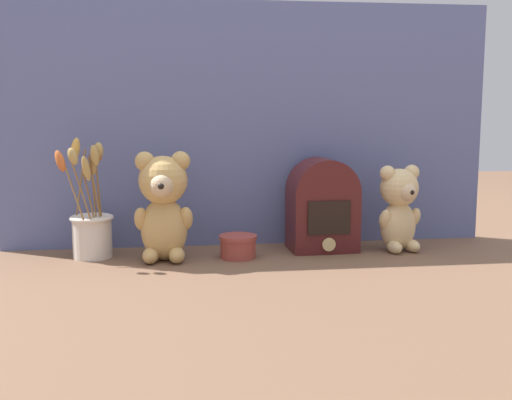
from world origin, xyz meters
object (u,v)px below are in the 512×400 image
flower_vase (91,225)px  teddy_bear_medium (399,206)px  decorative_tin_tall (238,246)px  teddy_bear_large (163,204)px  vintage_radio (322,206)px

flower_vase → teddy_bear_medium: bearing=-2.1°
teddy_bear_medium → flower_vase: (-0.82, 0.03, -0.04)m
teddy_bear_medium → flower_vase: 0.82m
decorative_tin_tall → flower_vase: bearing=171.7°
teddy_bear_medium → decorative_tin_tall: teddy_bear_medium is taller
teddy_bear_medium → decorative_tin_tall: 0.45m
teddy_bear_large → decorative_tin_tall: bearing=0.2°
teddy_bear_large → teddy_bear_medium: (0.63, 0.03, -0.02)m
decorative_tin_tall → vintage_radio: bearing=14.9°
vintage_radio → teddy_bear_medium: bearing=-10.7°
teddy_bear_medium → flower_vase: size_ratio=0.75×
teddy_bear_large → vintage_radio: bearing=8.5°
teddy_bear_medium → vintage_radio: bearing=169.3°
vintage_radio → decorative_tin_tall: size_ratio=2.55×
flower_vase → vintage_radio: size_ratio=1.24×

